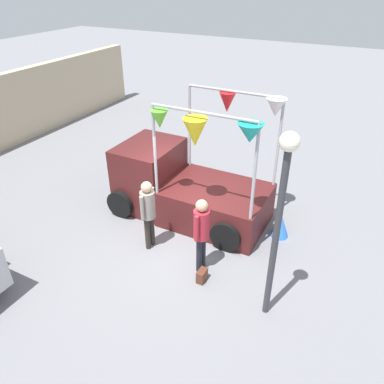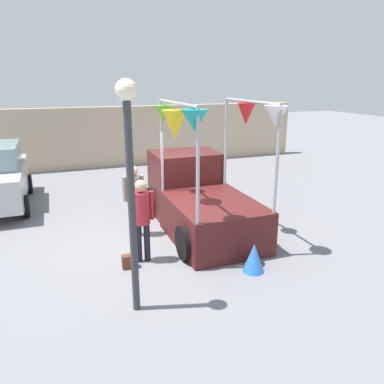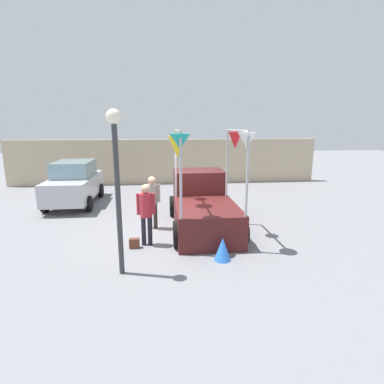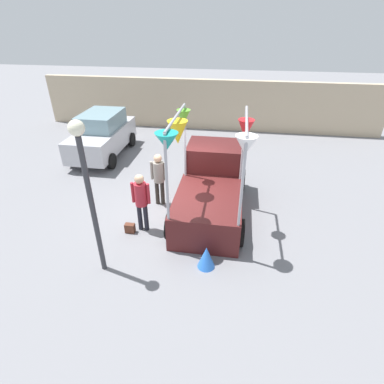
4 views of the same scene
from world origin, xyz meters
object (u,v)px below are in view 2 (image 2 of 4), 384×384
object	(u,v)px
handbag	(129,261)
folded_kite_bundle_azure	(254,258)
vendor_truck	(197,194)
person_vendor	(134,194)
person_customer	(142,213)
street_lamp	(130,167)

from	to	relation	value
handbag	folded_kite_bundle_azure	distance (m)	2.55
vendor_truck	person_vendor	bearing A→B (deg)	-177.85
person_customer	handbag	xyz separation A→B (m)	(-0.35, -0.20, -0.95)
person_vendor	street_lamp	bearing A→B (deg)	-101.93
person_vendor	handbag	size ratio (longest dim) A/B	6.32
street_lamp	vendor_truck	bearing A→B (deg)	53.73
person_customer	folded_kite_bundle_azure	bearing A→B (deg)	-31.92
person_customer	folded_kite_bundle_azure	distance (m)	2.45
vendor_truck	person_vendor	size ratio (longest dim) A/B	2.32
person_customer	handbag	distance (m)	1.03
person_vendor	handbag	xyz separation A→B (m)	(-0.49, -1.63, -0.94)
vendor_truck	street_lamp	bearing A→B (deg)	-126.27
street_lamp	person_customer	bearing A→B (deg)	72.82
person_vendor	street_lamp	size ratio (longest dim) A/B	0.47
person_vendor	street_lamp	xyz separation A→B (m)	(-0.65, -3.10, 1.38)
vendor_truck	person_customer	world-z (taller)	vendor_truck
person_vendor	vendor_truck	bearing A→B (deg)	2.15
person_customer	person_vendor	xyz separation A→B (m)	(0.14, 1.43, -0.01)
vendor_truck	street_lamp	xyz separation A→B (m)	(-2.32, -3.16, 1.59)
handbag	folded_kite_bundle_azure	world-z (taller)	folded_kite_bundle_azure
person_customer	person_vendor	distance (m)	1.43
vendor_truck	person_customer	distance (m)	2.35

